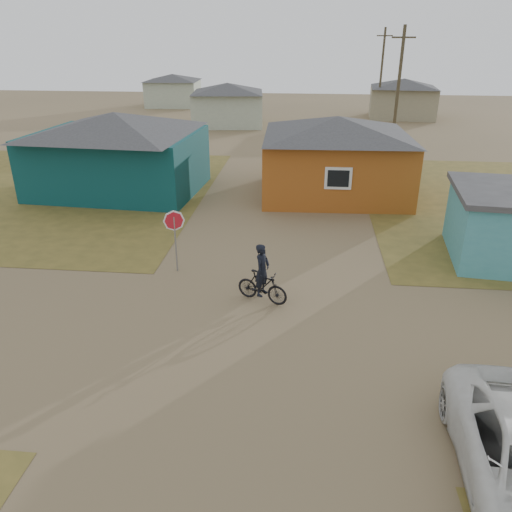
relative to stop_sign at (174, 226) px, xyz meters
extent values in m
plane|color=olive|center=(3.25, -4.35, -1.65)|extent=(120.00, 120.00, 0.00)
cube|color=brown|center=(-10.75, 8.65, -1.64)|extent=(20.00, 18.00, 0.00)
cube|color=#0A3638|center=(-5.25, 9.15, -0.15)|extent=(8.40, 6.54, 3.00)
pyramid|color=#343437|center=(-5.25, 9.15, 1.85)|extent=(8.93, 7.08, 1.00)
cube|color=#9E5018|center=(5.75, 9.65, -0.15)|extent=(7.21, 6.24, 3.00)
pyramid|color=#343437|center=(5.75, 9.65, 1.80)|extent=(7.72, 6.76, 0.90)
cube|color=silver|center=(5.75, 6.62, 0.00)|extent=(1.20, 0.06, 1.00)
cube|color=black|center=(5.75, 6.59, 0.00)|extent=(0.95, 0.04, 0.75)
cube|color=#ACB79D|center=(-2.75, 29.65, -0.25)|extent=(6.49, 5.60, 2.80)
pyramid|color=#343437|center=(-2.75, 29.65, 1.55)|extent=(7.04, 6.15, 0.80)
cube|color=gray|center=(13.25, 35.65, -0.25)|extent=(6.41, 5.50, 2.80)
pyramid|color=#343437|center=(13.25, 35.65, 1.55)|extent=(6.95, 6.05, 0.80)
cube|color=#ACB79D|center=(-10.75, 41.65, -0.30)|extent=(5.75, 5.28, 2.70)
pyramid|color=#343437|center=(-10.75, 41.65, 1.40)|extent=(6.28, 5.81, 0.70)
cylinder|color=#463D2A|center=(9.75, 17.65, 2.35)|extent=(0.20, 0.20, 8.00)
cube|color=#463D2A|center=(9.75, 17.65, 5.65)|extent=(1.40, 0.10, 0.10)
cylinder|color=#463D2A|center=(10.75, 33.65, 2.35)|extent=(0.20, 0.20, 8.00)
cube|color=#463D2A|center=(10.75, 33.65, 5.65)|extent=(1.40, 0.10, 0.10)
cylinder|color=gray|center=(0.00, 0.00, -0.65)|extent=(0.06, 0.06, 1.99)
imported|color=black|center=(3.12, -1.83, -1.14)|extent=(1.72, 1.06, 1.00)
imported|color=black|center=(3.12, -1.83, -0.58)|extent=(0.59, 0.71, 1.65)
camera|label=1|loc=(4.29, -15.24, 5.93)|focal=35.00mm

